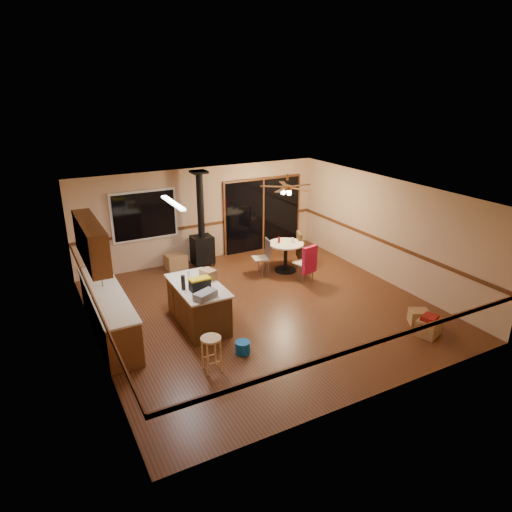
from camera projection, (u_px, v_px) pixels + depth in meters
floor at (262, 308)px, 10.16m from camera, size 7.00×7.00×0.00m
ceiling at (263, 194)px, 9.24m from camera, size 7.00×7.00×0.00m
wall_back at (202, 215)px, 12.59m from camera, size 7.00×0.00×7.00m
wall_front at (375, 326)px, 6.81m from camera, size 7.00×0.00×7.00m
wall_left at (92, 286)px, 8.17m from camera, size 0.00×7.00×7.00m
wall_right at (387, 230)px, 11.23m from camera, size 0.00×7.00×7.00m
chair_rail at (263, 267)px, 9.81m from camera, size 7.00×7.00×0.08m
window at (144, 215)px, 11.78m from camera, size 1.72×0.10×1.32m
sliding_door at (263, 215)px, 13.47m from camera, size 2.52×0.10×2.10m
lower_cabinets at (109, 314)px, 9.02m from camera, size 0.60×3.00×0.86m
countertop at (106, 293)px, 8.86m from camera, size 0.64×3.04×0.04m
upper_cabinets at (91, 242)px, 8.61m from camera, size 0.35×2.00×0.80m
kitchen_island at (198, 305)px, 9.35m from camera, size 0.88×1.68×0.90m
wood_stove at (202, 240)px, 12.33m from camera, size 0.55×0.50×2.52m
ceiling_fan at (287, 189)px, 11.42m from camera, size 0.24×0.24×0.55m
fluorescent_strip at (173, 203)px, 8.71m from camera, size 0.10×1.20×0.04m
toolbox_grey at (205, 295)px, 8.58m from camera, size 0.50×0.41×0.14m
toolbox_black at (200, 285)px, 8.92m from camera, size 0.41×0.23×0.22m
toolbox_yellow_lid at (199, 279)px, 8.88m from camera, size 0.42×0.24×0.03m
box_on_island at (208, 274)px, 9.41m from camera, size 0.31×0.37×0.21m
bottle_dark at (183, 282)px, 8.92m from camera, size 0.10×0.10×0.30m
bottle_pink at (206, 282)px, 9.04m from camera, size 0.09×0.09×0.23m
bottle_white at (189, 274)px, 9.49m from camera, size 0.07×0.07×0.16m
bar_stool at (211, 354)px, 7.87m from camera, size 0.44×0.44×0.65m
blue_bucket at (243, 347)px, 8.45m from camera, size 0.30×0.30×0.24m
dining_table at (286, 252)px, 12.02m from camera, size 0.93×0.93×0.78m
glass_red at (279, 240)px, 11.92m from camera, size 0.08×0.08×0.17m
glass_cream at (293, 240)px, 11.94m from camera, size 0.06×0.06×0.14m
chair_left at (264, 253)px, 11.80m from camera, size 0.48×0.48×0.51m
chair_near at (309, 259)px, 11.33m from camera, size 0.51×0.54×0.70m
chair_right at (300, 245)px, 12.33m from camera, size 0.59×0.57×0.70m
box_under_window at (176, 262)px, 12.23m from camera, size 0.55×0.45×0.43m
box_corner_a at (428, 327)px, 9.03m from camera, size 0.55×0.51×0.34m
box_corner_b at (419, 317)px, 9.48m from camera, size 0.48×0.46×0.30m
box_small_red at (430, 318)px, 8.96m from camera, size 0.39×0.36×0.08m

